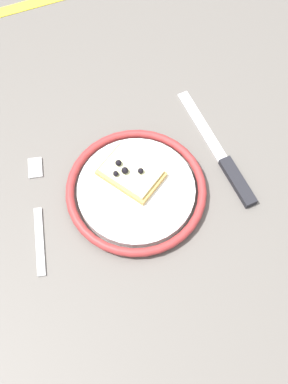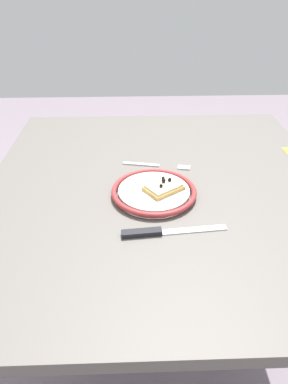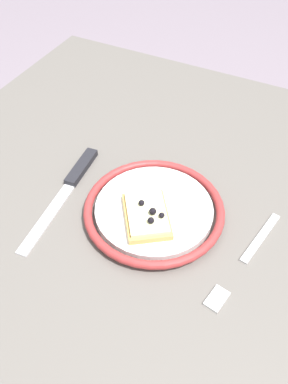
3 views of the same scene
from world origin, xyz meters
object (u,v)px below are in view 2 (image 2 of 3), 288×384
Objects in this scene: dining_table at (161,209)px; pizza_slice_near at (162,187)px; plate at (154,192)px; fork at (157,166)px; knife at (156,232)px.

pizza_slice_near is (0.06, -0.00, 0.11)m from dining_table.
pizza_slice_near is at bearing 89.58° from plate.
plate is 1.10× the size of fork.
plate is at bearing -6.79° from fork.
fork is (-0.31, 0.02, -0.00)m from knife.
dining_table is 0.23m from knife.
pizza_slice_near is 0.16m from knife.
pizza_slice_near is 0.16m from fork.
knife reaches higher than fork.
dining_table is 5.09× the size of fork.
pizza_slice_near is (0.00, 0.02, 0.01)m from plate.
pizza_slice_near reaches higher than knife.
pizza_slice_near is at bearing 170.83° from knife.
fork is at bearing -176.19° from dining_table.
fork is (-0.10, -0.01, 0.09)m from dining_table.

